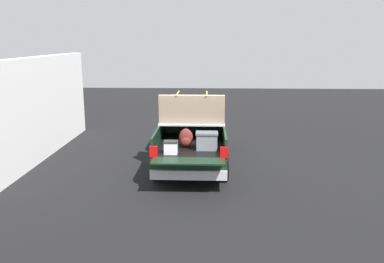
{
  "coord_description": "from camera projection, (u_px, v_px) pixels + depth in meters",
  "views": [
    {
      "loc": [
        -12.38,
        -0.47,
        3.75
      ],
      "look_at": [
        -0.6,
        0.0,
        1.1
      ],
      "focal_mm": 38.16,
      "sensor_mm": 36.0,
      "label": 1
    }
  ],
  "objects": [
    {
      "name": "ground_plane",
      "position": [
        193.0,
        161.0,
        12.91
      ],
      "size": [
        40.0,
        40.0,
        0.0
      ],
      "primitive_type": "plane",
      "color": "black"
    },
    {
      "name": "pickup_truck",
      "position": [
        193.0,
        130.0,
        13.05
      ],
      "size": [
        6.05,
        2.06,
        2.23
      ],
      "color": "black",
      "rests_on": "ground_plane"
    },
    {
      "name": "building_facade",
      "position": [
        35.0,
        110.0,
        12.76
      ],
      "size": [
        8.78,
        0.36,
        3.24
      ],
      "primitive_type": "cube",
      "color": "white",
      "rests_on": "ground_plane"
    }
  ]
}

